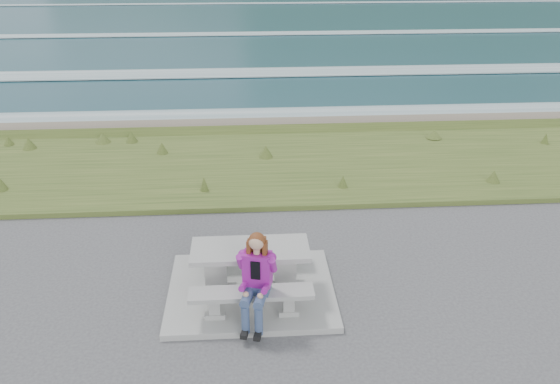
{
  "coord_description": "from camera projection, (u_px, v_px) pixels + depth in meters",
  "views": [
    {
      "loc": [
        -0.01,
        -7.11,
        5.22
      ],
      "look_at": [
        0.53,
        1.2,
        1.19
      ],
      "focal_mm": 35.0,
      "sensor_mm": 36.0,
      "label": 1
    }
  ],
  "objects": [
    {
      "name": "bench_landward",
      "position": [
        252.0,
        297.0,
        7.84
      ],
      "size": [
        1.8,
        0.35,
        0.45
      ],
      "color": "#A3A49F",
      "rests_on": "concrete_slab"
    },
    {
      "name": "ocean",
      "position": [
        244.0,
        60.0,
        31.95
      ],
      "size": [
        1600.0,
        1600.0,
        0.09
      ],
      "color": "#1D4753",
      "rests_on": "ground"
    },
    {
      "name": "bench_seaward",
      "position": [
        250.0,
        246.0,
        9.09
      ],
      "size": [
        1.8,
        0.35,
        0.45
      ],
      "color": "#A3A49F",
      "rests_on": "concrete_slab"
    },
    {
      "name": "seated_woman",
      "position": [
        255.0,
        293.0,
        7.65
      ],
      "size": [
        0.53,
        0.75,
        1.39
      ],
      "rotation": [
        0.0,
        0.0,
        -0.24
      ],
      "color": "navy",
      "rests_on": "concrete_slab"
    },
    {
      "name": "picnic_table",
      "position": [
        250.0,
        257.0,
        8.36
      ],
      "size": [
        1.8,
        0.75,
        0.75
      ],
      "color": "#A3A49F",
      "rests_on": "concrete_slab"
    },
    {
      "name": "shore_drop",
      "position": [
        246.0,
        129.0,
        15.76
      ],
      "size": [
        160.0,
        0.8,
        2.2
      ],
      "primitive_type": "cube",
      "color": "brown",
      "rests_on": "ground"
    },
    {
      "name": "concrete_slab",
      "position": [
        251.0,
        291.0,
        8.64
      ],
      "size": [
        2.6,
        2.1,
        0.1
      ],
      "primitive_type": "cube",
      "color": "#A3A49F",
      "rests_on": "ground"
    },
    {
      "name": "grass_verge",
      "position": [
        248.0,
        169.0,
        13.15
      ],
      "size": [
        160.0,
        4.5,
        0.22
      ],
      "primitive_type": "cube",
      "color": "#344B1C",
      "rests_on": "ground"
    }
  ]
}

